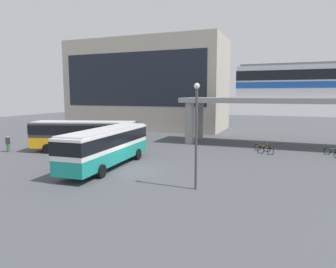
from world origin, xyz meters
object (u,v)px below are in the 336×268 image
Objects in this scene: bicycle_black at (265,151)px; bicycle_green at (333,151)px; train at (330,80)px; pedestrian_near_building at (8,144)px; station_building at (147,85)px; bicycle_orange at (262,148)px; bus_main at (107,144)px; bus_secondary at (85,133)px.

bicycle_green is at bearing 18.21° from bicycle_black.
pedestrian_near_building is at bearing -155.60° from train.
station_building is 16.38× the size of bicycle_orange.
train is 11.80× the size of bicycle_orange.
station_building is 2.47× the size of bus_main.
bicycle_green is at bearing 34.51° from bus_main.
bus_main is at bearing -40.52° from bus_secondary.
bus_secondary is 18.80m from bicycle_black.
station_building reaches higher than bicycle_black.
pedestrian_near_building is at bearing -158.08° from bicycle_orange.
bicycle_orange is 26.98m from pedestrian_near_building.
bus_main reaches higher than bicycle_black.
train reaches higher than bicycle_green.
bicycle_black and bicycle_orange have the same top height.
station_building is at bearing 108.50° from bus_main.
bicycle_black is 1.00× the size of bicycle_orange.
bicycle_orange is (-0.43, 1.63, 0.00)m from bicycle_black.
bus_main is 22.34m from bicycle_green.
bus_secondary is 18.94m from bicycle_orange.
bicycle_green is (27.99, -16.17, -7.34)m from station_building.
station_building is 2.44× the size of bus_secondary.
bicycle_green is (0.26, -3.78, -7.24)m from train.
train is 10.63m from bicycle_orange.
bicycle_black is 0.98× the size of pedestrian_near_building.
pedestrian_near_building is at bearing -161.66° from bicycle_black.
bicycle_green is 1.02× the size of pedestrian_near_building.
train is 11.56× the size of pedestrian_near_building.
bus_main is 6.36× the size of bicycle_green.
train is at bearing 93.92° from bicycle_green.
pedestrian_near_building is at bearing -158.53° from bus_secondary.
train is 11.14m from bicycle_black.
bicycle_orange is at bearing 21.92° from pedestrian_near_building.
station_building reaches higher than train.
bus_main reaches higher than pedestrian_near_building.
pedestrian_near_building is at bearing -98.16° from station_building.
bicycle_black is at bearing 41.26° from bus_main.
bicycle_black is (17.92, 5.47, -1.63)m from bus_secondary.
station_building is 33.14m from bicycle_green.
bus_main is 7.78m from bus_secondary.
pedestrian_near_building is (-25.03, -10.07, 0.45)m from bicycle_orange.
train is 27.15m from bus_secondary.
bicycle_green is at bearing -86.08° from train.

